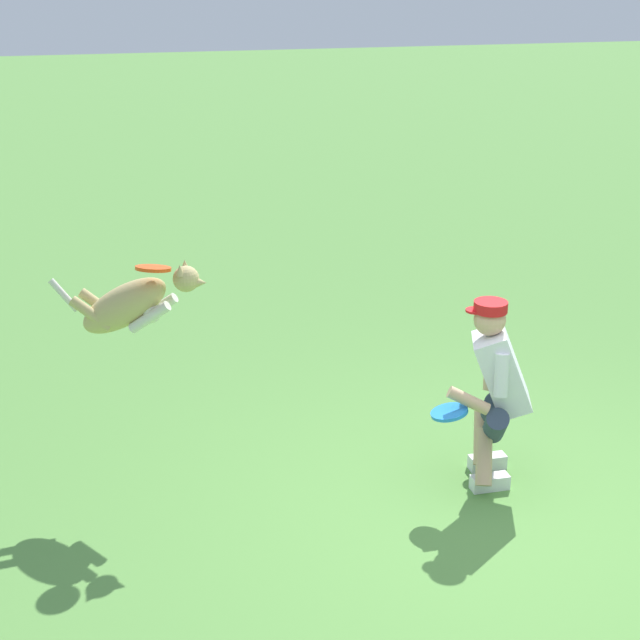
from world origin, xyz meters
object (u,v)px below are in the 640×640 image
object	(u,v)px
person	(495,386)
frisbee_held	(449,412)
dog	(132,304)
frisbee_flying	(153,268)

from	to	relation	value
person	frisbee_held	xyz separation A→B (m)	(0.37, 0.13, -0.09)
dog	frisbee_flying	size ratio (longest dim) A/B	4.46
frisbee_held	person	bearing A→B (deg)	-160.96
dog	frisbee_flying	world-z (taller)	frisbee_flying
frisbee_flying	frisbee_held	size ratio (longest dim) A/B	0.93
dog	person	bearing A→B (deg)	7.27
frisbee_held	frisbee_flying	bearing A→B (deg)	-19.09
person	dog	size ratio (longest dim) A/B	1.28
dog	frisbee_flying	distance (m)	0.34
person	dog	xyz separation A→B (m)	(2.31, -0.64, 0.56)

